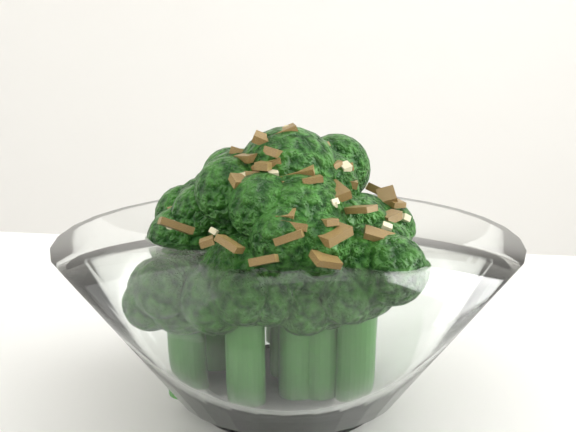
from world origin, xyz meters
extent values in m
cylinder|color=white|center=(-0.17, 0.25, 0.75)|extent=(0.09, 0.09, 0.01)
cylinder|color=#1F5717|center=(-0.17, 0.25, 0.80)|extent=(0.02, 0.02, 0.08)
sphere|color=#1A520F|center=(-0.17, 0.25, 0.86)|extent=(0.05, 0.05, 0.05)
cylinder|color=#1F5717|center=(-0.16, 0.27, 0.80)|extent=(0.02, 0.02, 0.07)
sphere|color=#1A520F|center=(-0.16, 0.27, 0.85)|extent=(0.05, 0.05, 0.05)
cylinder|color=#1F5717|center=(-0.19, 0.26, 0.80)|extent=(0.02, 0.02, 0.07)
sphere|color=#1A520F|center=(-0.19, 0.26, 0.85)|extent=(0.05, 0.05, 0.05)
cylinder|color=#1F5717|center=(-0.17, 0.23, 0.80)|extent=(0.02, 0.02, 0.07)
sphere|color=#1A520F|center=(-0.17, 0.23, 0.84)|extent=(0.04, 0.04, 0.04)
cylinder|color=#1F5717|center=(-0.14, 0.25, 0.79)|extent=(0.02, 0.02, 0.06)
sphere|color=#1A520F|center=(-0.14, 0.25, 0.83)|extent=(0.04, 0.04, 0.04)
cylinder|color=#1F5717|center=(-0.21, 0.27, 0.79)|extent=(0.02, 0.02, 0.05)
sphere|color=#1A520F|center=(-0.21, 0.27, 0.83)|extent=(0.04, 0.04, 0.04)
cylinder|color=#1F5717|center=(-0.15, 0.22, 0.79)|extent=(0.02, 0.02, 0.05)
sphere|color=#1A520F|center=(-0.15, 0.22, 0.82)|extent=(0.04, 0.04, 0.04)
cylinder|color=#1F5717|center=(-0.20, 0.22, 0.79)|extent=(0.02, 0.02, 0.05)
sphere|color=#1A520F|center=(-0.20, 0.22, 0.82)|extent=(0.04, 0.04, 0.04)
cylinder|color=#1F5717|center=(-0.13, 0.28, 0.78)|extent=(0.02, 0.02, 0.04)
sphere|color=#1A520F|center=(-0.13, 0.28, 0.81)|extent=(0.04, 0.04, 0.04)
cylinder|color=#1F5717|center=(-0.22, 0.24, 0.78)|extent=(0.02, 0.02, 0.04)
sphere|color=#1A520F|center=(-0.22, 0.24, 0.81)|extent=(0.04, 0.04, 0.04)
cylinder|color=#1F5717|center=(-0.17, 0.30, 0.78)|extent=(0.02, 0.02, 0.04)
sphere|color=#1A520F|center=(-0.17, 0.30, 0.81)|extent=(0.04, 0.04, 0.04)
cylinder|color=#1F5717|center=(-0.16, 0.23, 0.78)|extent=(0.02, 0.02, 0.04)
sphere|color=#1A520F|center=(-0.16, 0.23, 0.82)|extent=(0.05, 0.05, 0.05)
cylinder|color=#1F5717|center=(-0.20, 0.28, 0.79)|extent=(0.02, 0.02, 0.06)
sphere|color=#1A520F|center=(-0.20, 0.28, 0.83)|extent=(0.05, 0.05, 0.05)
cube|color=brown|center=(-0.19, 0.25, 0.87)|extent=(0.01, 0.01, 0.01)
cube|color=brown|center=(-0.15, 0.24, 0.86)|extent=(0.01, 0.01, 0.00)
cube|color=brown|center=(-0.16, 0.26, 0.87)|extent=(0.02, 0.01, 0.01)
cube|color=brown|center=(-0.15, 0.25, 0.86)|extent=(0.01, 0.01, 0.01)
cube|color=brown|center=(-0.17, 0.23, 0.86)|extent=(0.02, 0.01, 0.01)
cube|color=brown|center=(-0.19, 0.29, 0.84)|extent=(0.01, 0.01, 0.01)
cube|color=brown|center=(-0.13, 0.23, 0.84)|extent=(0.01, 0.01, 0.01)
cube|color=brown|center=(-0.14, 0.28, 0.85)|extent=(0.01, 0.01, 0.01)
cube|color=brown|center=(-0.14, 0.21, 0.84)|extent=(0.01, 0.01, 0.01)
cube|color=brown|center=(-0.15, 0.28, 0.85)|extent=(0.01, 0.02, 0.01)
cube|color=brown|center=(-0.18, 0.22, 0.85)|extent=(0.02, 0.01, 0.01)
cube|color=brown|center=(-0.19, 0.20, 0.84)|extent=(0.01, 0.01, 0.01)
cube|color=brown|center=(-0.13, 0.27, 0.85)|extent=(0.01, 0.01, 0.01)
cube|color=brown|center=(-0.22, 0.27, 0.84)|extent=(0.02, 0.01, 0.01)
cube|color=brown|center=(-0.18, 0.29, 0.85)|extent=(0.01, 0.01, 0.01)
cube|color=brown|center=(-0.21, 0.22, 0.84)|extent=(0.01, 0.01, 0.01)
cube|color=brown|center=(-0.16, 0.23, 0.86)|extent=(0.01, 0.02, 0.01)
cube|color=brown|center=(-0.16, 0.20, 0.84)|extent=(0.02, 0.01, 0.01)
cube|color=brown|center=(-0.19, 0.26, 0.87)|extent=(0.01, 0.02, 0.01)
cube|color=brown|center=(-0.13, 0.29, 0.84)|extent=(0.01, 0.01, 0.01)
cube|color=brown|center=(-0.17, 0.22, 0.86)|extent=(0.01, 0.01, 0.00)
cube|color=brown|center=(-0.20, 0.26, 0.86)|extent=(0.01, 0.01, 0.01)
cube|color=brown|center=(-0.19, 0.23, 0.86)|extent=(0.01, 0.01, 0.01)
cube|color=brown|center=(-0.18, 0.24, 0.87)|extent=(0.01, 0.01, 0.01)
cube|color=brown|center=(-0.20, 0.21, 0.84)|extent=(0.01, 0.01, 0.01)
cube|color=brown|center=(-0.17, 0.20, 0.84)|extent=(0.01, 0.01, 0.01)
cube|color=brown|center=(-0.22, 0.24, 0.84)|extent=(0.02, 0.01, 0.01)
cube|color=brown|center=(-0.17, 0.27, 0.87)|extent=(0.02, 0.01, 0.01)
cube|color=brown|center=(-0.18, 0.24, 0.87)|extent=(0.02, 0.01, 0.01)
cube|color=brown|center=(-0.18, 0.25, 0.87)|extent=(0.02, 0.01, 0.01)
cube|color=brown|center=(-0.18, 0.31, 0.84)|extent=(0.01, 0.01, 0.01)
cube|color=brown|center=(-0.16, 0.24, 0.86)|extent=(0.01, 0.01, 0.00)
cube|color=brown|center=(-0.13, 0.25, 0.85)|extent=(0.01, 0.01, 0.01)
cube|color=brown|center=(-0.21, 0.30, 0.83)|extent=(0.01, 0.01, 0.01)
cube|color=brown|center=(-0.18, 0.25, 0.88)|extent=(0.01, 0.01, 0.01)
cube|color=brown|center=(-0.18, 0.28, 0.86)|extent=(0.02, 0.01, 0.01)
cube|color=brown|center=(-0.19, 0.24, 0.86)|extent=(0.01, 0.01, 0.01)
cube|color=brown|center=(-0.20, 0.27, 0.85)|extent=(0.02, 0.01, 0.01)
cube|color=brown|center=(-0.15, 0.22, 0.85)|extent=(0.01, 0.02, 0.01)
cube|color=brown|center=(-0.16, 0.27, 0.86)|extent=(0.02, 0.02, 0.01)
cube|color=brown|center=(-0.14, 0.21, 0.84)|extent=(0.01, 0.02, 0.00)
cube|color=brown|center=(-0.18, 0.21, 0.85)|extent=(0.01, 0.01, 0.01)
cube|color=brown|center=(-0.15, 0.28, 0.85)|extent=(0.01, 0.01, 0.01)
cube|color=brown|center=(-0.20, 0.26, 0.86)|extent=(0.01, 0.01, 0.01)
cube|color=brown|center=(-0.16, 0.26, 0.87)|extent=(0.01, 0.01, 0.01)
cube|color=brown|center=(-0.17, 0.21, 0.85)|extent=(0.01, 0.01, 0.00)
cube|color=brown|center=(-0.12, 0.25, 0.84)|extent=(0.01, 0.01, 0.00)
cube|color=brown|center=(-0.18, 0.20, 0.84)|extent=(0.01, 0.01, 0.01)
cube|color=brown|center=(-0.18, 0.21, 0.85)|extent=(0.01, 0.02, 0.01)
cube|color=brown|center=(-0.18, 0.23, 0.86)|extent=(0.02, 0.02, 0.01)
cube|color=brown|center=(-0.19, 0.23, 0.87)|extent=(0.01, 0.02, 0.00)
cube|color=brown|center=(-0.18, 0.30, 0.84)|extent=(0.01, 0.02, 0.00)
cube|color=brown|center=(-0.18, 0.23, 0.86)|extent=(0.01, 0.02, 0.01)
cube|color=beige|center=(-0.14, 0.22, 0.84)|extent=(0.01, 0.01, 0.01)
cube|color=beige|center=(-0.15, 0.24, 0.86)|extent=(0.01, 0.01, 0.01)
cube|color=beige|center=(-0.21, 0.28, 0.84)|extent=(0.00, 0.01, 0.00)
cube|color=beige|center=(-0.23, 0.24, 0.84)|extent=(0.01, 0.01, 0.00)
cube|color=beige|center=(-0.20, 0.29, 0.84)|extent=(0.01, 0.01, 0.00)
cube|color=beige|center=(-0.16, 0.20, 0.84)|extent=(0.01, 0.01, 0.01)
cube|color=beige|center=(-0.19, 0.26, 0.87)|extent=(0.01, 0.01, 0.00)
cube|color=beige|center=(-0.21, 0.28, 0.85)|extent=(0.00, 0.00, 0.00)
cube|color=beige|center=(-0.17, 0.23, 0.87)|extent=(0.00, 0.00, 0.00)
cube|color=beige|center=(-0.19, 0.23, 0.86)|extent=(0.01, 0.01, 0.00)
cube|color=beige|center=(-0.14, 0.28, 0.85)|extent=(0.01, 0.01, 0.01)
cube|color=beige|center=(-0.16, 0.22, 0.85)|extent=(0.01, 0.01, 0.00)
cube|color=beige|center=(-0.16, 0.22, 0.85)|extent=(0.00, 0.00, 0.00)
cube|color=beige|center=(-0.20, 0.29, 0.84)|extent=(0.01, 0.00, 0.00)
cube|color=beige|center=(-0.19, 0.26, 0.87)|extent=(0.01, 0.01, 0.00)
cube|color=beige|center=(-0.12, 0.24, 0.84)|extent=(0.01, 0.01, 0.01)
cube|color=beige|center=(-0.15, 0.26, 0.86)|extent=(0.01, 0.01, 0.00)
cube|color=beige|center=(-0.18, 0.21, 0.84)|extent=(0.01, 0.00, 0.00)
cube|color=beige|center=(-0.17, 0.25, 0.88)|extent=(0.01, 0.01, 0.00)
cube|color=beige|center=(-0.15, 0.26, 0.86)|extent=(0.01, 0.01, 0.00)
cube|color=beige|center=(-0.15, 0.28, 0.86)|extent=(0.01, 0.01, 0.01)
cube|color=beige|center=(-0.19, 0.29, 0.85)|extent=(0.01, 0.00, 0.00)
cube|color=beige|center=(-0.18, 0.29, 0.85)|extent=(0.01, 0.01, 0.00)
cube|color=beige|center=(-0.21, 0.22, 0.84)|extent=(0.00, 0.00, 0.00)
cube|color=beige|center=(-0.13, 0.27, 0.85)|extent=(0.00, 0.00, 0.00)
cube|color=beige|center=(-0.15, 0.27, 0.86)|extent=(0.01, 0.00, 0.00)
cube|color=beige|center=(-0.18, 0.23, 0.86)|extent=(0.00, 0.00, 0.00)
camera|label=1|loc=(-0.24, -0.13, 0.93)|focal=55.00mm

